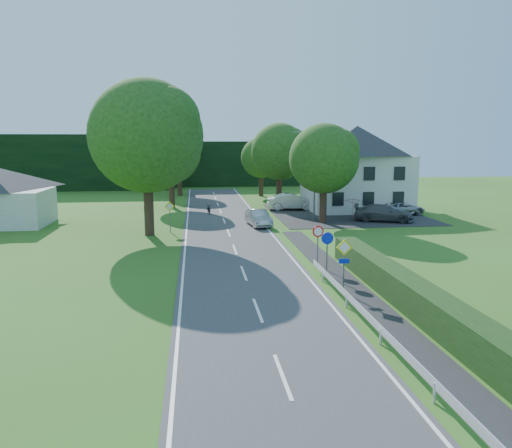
{
  "coord_description": "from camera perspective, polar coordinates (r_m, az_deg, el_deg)",
  "views": [
    {
      "loc": [
        -2.52,
        -13.93,
        7.07
      ],
      "look_at": [
        1.17,
        16.13,
        2.01
      ],
      "focal_mm": 35.0,
      "sensor_mm": 36.0,
      "label": 1
    }
  ],
  "objects": [
    {
      "name": "line_edge_left",
      "position": [
        34.66,
        -8.07,
        -2.31
      ],
      "size": [
        0.12,
        80.0,
        0.01
      ],
      "primitive_type": "cube",
      "color": "white",
      "rests_on": "road"
    },
    {
      "name": "motorcycle",
      "position": [
        48.98,
        -5.4,
        1.75
      ],
      "size": [
        0.81,
        1.89,
        0.96
      ],
      "primitive_type": "imported",
      "rotation": [
        0.0,
        0.0,
        0.09
      ],
      "color": "black",
      "rests_on": "road"
    },
    {
      "name": "sign_priority_right",
      "position": [
        23.55,
        10.04,
        -3.61
      ],
      "size": [
        0.78,
        0.09,
        2.59
      ],
      "color": "slate",
      "rests_on": "ground"
    },
    {
      "name": "ground",
      "position": [
        15.83,
        3.05,
        -17.07
      ],
      "size": [
        160.0,
        160.0,
        0.0
      ],
      "primitive_type": "plane",
      "color": "#365518",
      "rests_on": "ground"
    },
    {
      "name": "parking_pad",
      "position": [
        49.63,
        10.08,
        1.16
      ],
      "size": [
        14.0,
        16.0,
        0.04
      ],
      "primitive_type": "cube",
      "color": "black",
      "rests_on": "ground"
    },
    {
      "name": "sign_roundabout",
      "position": [
        26.39,
        8.14,
        -2.42
      ],
      "size": [
        0.64,
        0.08,
        2.37
      ],
      "color": "slate",
      "rests_on": "ground"
    },
    {
      "name": "guardrail",
      "position": [
        15.91,
        18.09,
        -16.02
      ],
      "size": [
        0.12,
        26.0,
        0.69
      ],
      "primitive_type": null,
      "color": "silver",
      "rests_on": "ground"
    },
    {
      "name": "treeline_right",
      "position": [
        80.7,
        0.49,
        6.94
      ],
      "size": [
        30.0,
        5.0,
        7.0
      ],
      "primitive_type": "cube",
      "color": "black",
      "rests_on": "ground"
    },
    {
      "name": "tree_left_far",
      "position": [
        54.06,
        -9.69,
        6.39
      ],
      "size": [
        7.0,
        7.0,
        8.58
      ],
      "primitive_type": null,
      "color": "#184314",
      "rests_on": "ground"
    },
    {
      "name": "tree_right_mid",
      "position": [
        43.45,
        7.74,
        5.72
      ],
      "size": [
        7.0,
        7.0,
        8.58
      ],
      "primitive_type": null,
      "color": "#184314",
      "rests_on": "ground"
    },
    {
      "name": "hedge_right",
      "position": [
        17.8,
        24.69,
        -12.57
      ],
      "size": [
        1.2,
        30.0,
        1.3
      ],
      "primitive_type": "cube",
      "color": "black",
      "rests_on": "ground"
    },
    {
      "name": "parked_car_silver_b",
      "position": [
        50.13,
        16.34,
        1.74
      ],
      "size": [
        4.63,
        2.53,
        1.23
      ],
      "primitive_type": "imported",
      "rotation": [
        0.0,
        0.0,
        1.68
      ],
      "color": "#A3A4AA",
      "rests_on": "parking_pad"
    },
    {
      "name": "house_white",
      "position": [
        52.66,
        11.36,
        6.39
      ],
      "size": [
        10.6,
        8.4,
        8.6
      ],
      "color": "silver",
      "rests_on": "ground"
    },
    {
      "name": "line_centre",
      "position": [
        34.74,
        -2.7,
        -2.2
      ],
      "size": [
        0.12,
        80.0,
        0.01
      ],
      "primitive_type": null,
      "color": "white",
      "rests_on": "road"
    },
    {
      "name": "road",
      "position": [
        34.75,
        -2.7,
        -2.24
      ],
      "size": [
        7.0,
        80.0,
        0.04
      ],
      "primitive_type": "cube",
      "color": "#3D3D40",
      "rests_on": "ground"
    },
    {
      "name": "moving_car",
      "position": [
        41.62,
        0.28,
        0.71
      ],
      "size": [
        1.98,
        4.32,
        1.37
      ],
      "primitive_type": "imported",
      "rotation": [
        0.0,
        0.0,
        0.13
      ],
      "color": "#A5A6AA",
      "rests_on": "road"
    },
    {
      "name": "streetlight",
      "position": [
        45.27,
        6.56,
        6.11
      ],
      "size": [
        2.03,
        0.18,
        8.0
      ],
      "color": "slate",
      "rests_on": "ground"
    },
    {
      "name": "tree_main",
      "position": [
        38.11,
        -12.34,
        7.38
      ],
      "size": [
        9.4,
        9.4,
        11.64
      ],
      "primitive_type": null,
      "color": "#184314",
      "rests_on": "ground"
    },
    {
      "name": "treeline_left",
      "position": [
        80.15,
        -25.71,
        6.35
      ],
      "size": [
        44.0,
        6.0,
        8.0
      ],
      "primitive_type": "cube",
      "color": "black",
      "rests_on": "ground"
    },
    {
      "name": "sign_priority_left",
      "position": [
        39.33,
        -9.83,
        1.52
      ],
      "size": [
        0.78,
        0.09,
        2.44
      ],
      "color": "slate",
      "rests_on": "ground"
    },
    {
      "name": "tree_left_back",
      "position": [
        66.03,
        -8.78,
        6.73
      ],
      "size": [
        6.6,
        6.6,
        8.07
      ],
      "primitive_type": null,
      "color": "#184314",
      "rests_on": "ground"
    },
    {
      "name": "tree_right_far",
      "position": [
        56.79,
        2.67,
        6.92
      ],
      "size": [
        7.4,
        7.4,
        9.09
      ],
      "primitive_type": null,
      "color": "#184314",
      "rests_on": "ground"
    },
    {
      "name": "sign_speed_limit",
      "position": [
        28.26,
        7.09,
        -1.41
      ],
      "size": [
        0.64,
        0.11,
        2.37
      ],
      "color": "slate",
      "rests_on": "ground"
    },
    {
      "name": "parked_car_silver_a",
      "position": [
        51.59,
        4.1,
        2.56
      ],
      "size": [
        5.23,
        2.26,
        1.67
      ],
      "primitive_type": "imported",
      "rotation": [
        0.0,
        0.0,
        1.47
      ],
      "color": "silver",
      "rests_on": "parking_pad"
    },
    {
      "name": "parked_car_grey",
      "position": [
        45.5,
        14.38,
        1.24
      ],
      "size": [
        5.54,
        3.77,
        1.49
      ],
      "primitive_type": "imported",
      "rotation": [
        0.0,
        0.0,
        1.21
      ],
      "color": "#48484D",
      "rests_on": "parking_pad"
    },
    {
      "name": "tree_right_back",
      "position": [
        64.58,
        0.59,
        6.55
      ],
      "size": [
        6.2,
        6.2,
        7.56
      ],
      "primitive_type": null,
      "color": "#184314",
      "rests_on": "ground"
    },
    {
      "name": "parasol",
      "position": [
        46.62,
        11.01,
        1.78
      ],
      "size": [
        2.41,
        2.44,
        1.86
      ],
      "primitive_type": "imported",
      "rotation": [
        0.0,
        0.0,
        -0.21
      ],
      "color": "#B7120E",
      "rests_on": "parking_pad"
    },
    {
      "name": "footpath",
      "position": [
        18.96,
        17.22,
        -12.8
      ],
      "size": [
        1.5,
        44.0,
        0.04
      ],
      "primitive_type": "cube",
      "color": "black",
      "rests_on": "ground"
    },
    {
      "name": "line_edge_right",
      "position": [
        35.13,
        2.59,
        -2.07
      ],
      "size": [
        0.12,
        80.0,
        0.01
      ],
      "primitive_type": "cube",
      "color": "white",
      "rests_on": "road"
    }
  ]
}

